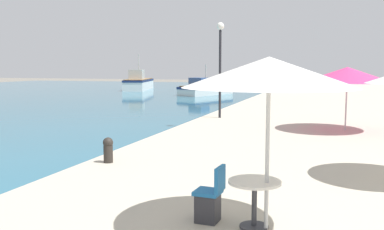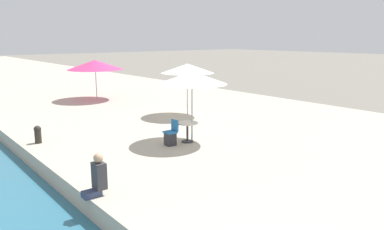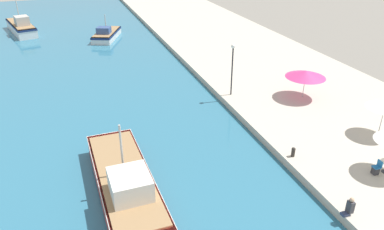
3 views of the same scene
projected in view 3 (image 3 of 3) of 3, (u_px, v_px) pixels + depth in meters
quay_promenade at (232, 45)px, 48.09m from camera, size 16.00×90.00×0.58m
fishing_boat_near at (125, 183)px, 21.06m from camera, size 3.25×10.57×4.54m
fishing_boat_mid at (106, 34)px, 51.26m from camera, size 4.88×7.12×3.26m
fishing_boat_far at (21, 27)px, 53.97m from camera, size 4.74×9.52×4.68m
cafe_umbrella_striped at (306, 74)px, 31.62m from camera, size 3.40×3.40×2.45m
cafe_chair_left at (376, 169)px, 22.33m from camera, size 0.46×0.43×0.91m
person_at_quay at (350, 207)px, 19.10m from camera, size 0.57×0.36×1.06m
mooring_bollard at (293, 152)px, 24.05m from camera, size 0.26×0.26×0.65m
lamppost at (233, 61)px, 31.70m from camera, size 0.36×0.36×4.56m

